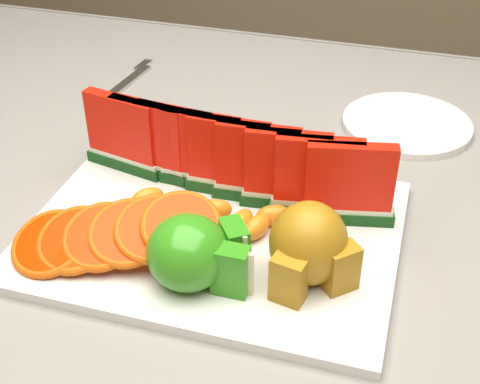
{
  "coord_description": "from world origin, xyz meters",
  "views": [
    {
      "loc": [
        0.25,
        -0.62,
        1.23
      ],
      "look_at": [
        0.08,
        -0.05,
        0.81
      ],
      "focal_mm": 50.0,
      "sensor_mm": 36.0,
      "label": 1
    }
  ],
  "objects_px": {
    "fork": "(123,85)",
    "pear_cluster": "(309,247)",
    "platter": "(214,232)",
    "apple_cluster": "(195,253)",
    "side_plate": "(407,124)"
  },
  "relations": [
    {
      "from": "platter",
      "to": "pear_cluster",
      "type": "xyz_separation_m",
      "value": [
        0.11,
        -0.05,
        0.04
      ]
    },
    {
      "from": "platter",
      "to": "fork",
      "type": "distance_m",
      "value": 0.4
    },
    {
      "from": "pear_cluster",
      "to": "fork",
      "type": "xyz_separation_m",
      "value": [
        -0.37,
        0.36,
        -0.05
      ]
    },
    {
      "from": "apple_cluster",
      "to": "side_plate",
      "type": "xyz_separation_m",
      "value": [
        0.17,
        0.39,
        -0.04
      ]
    },
    {
      "from": "pear_cluster",
      "to": "apple_cluster",
      "type": "bearing_deg",
      "value": -161.92
    },
    {
      "from": "side_plate",
      "to": "apple_cluster",
      "type": "bearing_deg",
      "value": -114.01
    },
    {
      "from": "fork",
      "to": "pear_cluster",
      "type": "bearing_deg",
      "value": -44.39
    },
    {
      "from": "pear_cluster",
      "to": "side_plate",
      "type": "bearing_deg",
      "value": 79.05
    },
    {
      "from": "platter",
      "to": "pear_cluster",
      "type": "relative_size",
      "value": 4.06
    },
    {
      "from": "side_plate",
      "to": "fork",
      "type": "height_order",
      "value": "side_plate"
    },
    {
      "from": "fork",
      "to": "side_plate",
      "type": "bearing_deg",
      "value": -0.48
    },
    {
      "from": "platter",
      "to": "apple_cluster",
      "type": "bearing_deg",
      "value": -83.96
    },
    {
      "from": "pear_cluster",
      "to": "fork",
      "type": "bearing_deg",
      "value": 135.61
    },
    {
      "from": "apple_cluster",
      "to": "pear_cluster",
      "type": "xyz_separation_m",
      "value": [
        0.11,
        0.03,
        0.01
      ]
    },
    {
      "from": "apple_cluster",
      "to": "side_plate",
      "type": "height_order",
      "value": "apple_cluster"
    }
  ]
}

